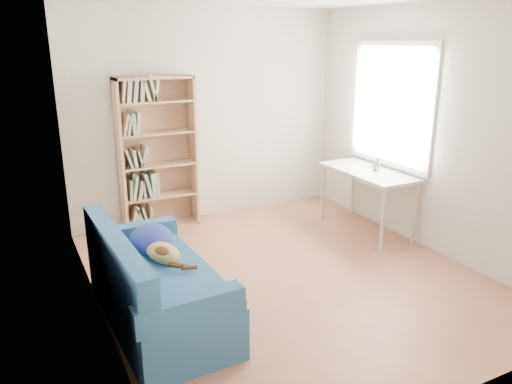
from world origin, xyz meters
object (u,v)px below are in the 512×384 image
sofa (154,286)px  bookshelf (158,161)px  desk (368,177)px  pen_cup (377,166)px

sofa → bookshelf: 2.23m
bookshelf → desk: 2.49m
sofa → pen_cup: pen_cup is taller
sofa → bookshelf: bookshelf is taller
bookshelf → pen_cup: (2.23, -1.29, -0.03)m
bookshelf → desk: bearing=-29.9°
sofa → desk: (2.82, 0.83, 0.36)m
sofa → bookshelf: size_ratio=0.92×
sofa → bookshelf: bearing=69.9°
pen_cup → sofa: bearing=-165.0°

